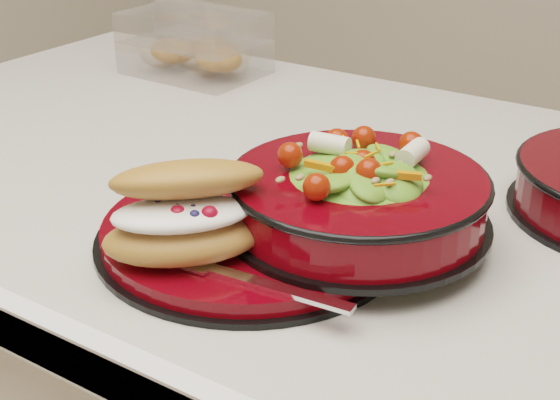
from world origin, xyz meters
The scene contains 5 objects.
dinner_plate centered at (0.08, -0.17, 0.91)m, with size 0.29×0.29×0.02m.
salad_bowl centered at (0.16, -0.11, 0.96)m, with size 0.25×0.25×0.10m.
croissant centered at (0.06, -0.24, 0.96)m, with size 0.15×0.16×0.08m.
fork centered at (0.14, -0.25, 0.92)m, with size 0.17×0.03×0.00m.
pastry_box centered at (-0.31, 0.24, 0.94)m, with size 0.21×0.15×0.09m.
Camera 1 is at (0.45, -0.69, 1.25)m, focal length 50.00 mm.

